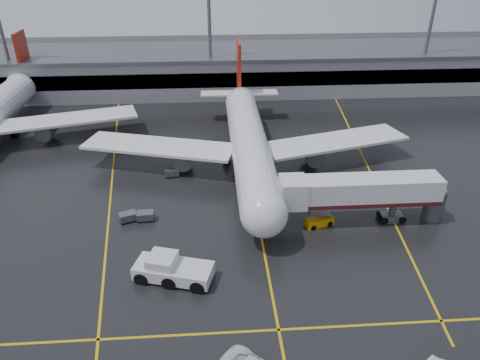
{
  "coord_description": "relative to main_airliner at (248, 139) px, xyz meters",
  "views": [
    {
      "loc": [
        -5.26,
        -49.11,
        30.09
      ],
      "look_at": [
        -2.0,
        -2.0,
        4.0
      ],
      "focal_mm": 33.1,
      "sensor_mm": 36.0,
      "label": 1
    }
  ],
  "objects": [
    {
      "name": "ground",
      "position": [
        0.0,
        -9.7,
        -4.21
      ],
      "size": [
        220.0,
        220.0,
        0.0
      ],
      "primitive_type": "plane",
      "color": "black",
      "rests_on": "ground"
    },
    {
      "name": "apron_line_centre",
      "position": [
        0.0,
        -9.7,
        -4.2
      ],
      "size": [
        0.25,
        90.0,
        0.02
      ],
      "primitive_type": "cube",
      "color": "gold",
      "rests_on": "ground"
    },
    {
      "name": "apron_line_stop",
      "position": [
        0.0,
        -31.7,
        -4.2
      ],
      "size": [
        60.0,
        0.25,
        0.02
      ],
      "primitive_type": "cube",
      "color": "gold",
      "rests_on": "ground"
    },
    {
      "name": "apron_line_left",
      "position": [
        -20.0,
        0.3,
        -4.2
      ],
      "size": [
        9.99,
        69.35,
        0.02
      ],
      "primitive_type": "cube",
      "rotation": [
        0.0,
        0.0,
        0.14
      ],
      "color": "gold",
      "rests_on": "ground"
    },
    {
      "name": "apron_line_right",
      "position": [
        18.0,
        0.3,
        -4.2
      ],
      "size": [
        7.57,
        69.64,
        0.02
      ],
      "primitive_type": "cube",
      "rotation": [
        0.0,
        0.0,
        -0.1
      ],
      "color": "gold",
      "rests_on": "ground"
    },
    {
      "name": "terminal",
      "position": [
        0.0,
        38.23,
        0.11
      ],
      "size": [
        122.0,
        19.0,
        8.6
      ],
      "color": "gray",
      "rests_on": "ground"
    },
    {
      "name": "light_mast_left",
      "position": [
        -45.0,
        32.3,
        10.27
      ],
      "size": [
        3.0,
        1.2,
        25.45
      ],
      "color": "#595B60",
      "rests_on": "ground"
    },
    {
      "name": "light_mast_mid",
      "position": [
        -5.0,
        32.3,
        10.27
      ],
      "size": [
        3.0,
        1.2,
        25.45
      ],
      "color": "#595B60",
      "rests_on": "ground"
    },
    {
      "name": "light_mast_right",
      "position": [
        40.0,
        32.3,
        10.27
      ],
      "size": [
        3.0,
        1.2,
        25.45
      ],
      "color": "#595B60",
      "rests_on": "ground"
    },
    {
      "name": "main_airliner",
      "position": [
        0.0,
        0.0,
        0.0
      ],
      "size": [
        48.8,
        45.6,
        14.1
      ],
      "color": "silver",
      "rests_on": "ground"
    },
    {
      "name": "jet_bridge",
      "position": [
        11.87,
        -15.7,
        -0.28
      ],
      "size": [
        19.9,
        3.4,
        6.05
      ],
      "color": "silver",
      "rests_on": "ground"
    },
    {
      "name": "pushback_tractor",
      "position": [
        -9.7,
        -24.35,
        -3.11
      ],
      "size": [
        8.28,
        5.17,
        2.76
      ],
      "color": "silver",
      "rests_on": "ground"
    },
    {
      "name": "belt_loader",
      "position": [
        7.08,
        -16.12,
        -3.69
      ],
      "size": [
        3.62,
        2.39,
        2.12
      ],
      "color": "#D39004",
      "rests_on": "ground"
    },
    {
      "name": "baggage_cart_a",
      "position": [
        -13.55,
        -13.68,
        -3.58
      ],
      "size": [
        2.05,
        1.38,
        1.12
      ],
      "color": "#595B60",
      "rests_on": "ground"
    },
    {
      "name": "baggage_cart_b",
      "position": [
        -15.62,
        -13.71,
        -3.58
      ],
      "size": [
        2.33,
        1.92,
        1.12
      ],
      "color": "#595B60",
      "rests_on": "ground"
    },
    {
      "name": "baggage_cart_c",
      "position": [
        -11.1,
        -2.65,
        -3.58
      ],
      "size": [
        2.13,
        1.5,
        1.12
      ],
      "color": "#595B60",
      "rests_on": "ground"
    }
  ]
}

